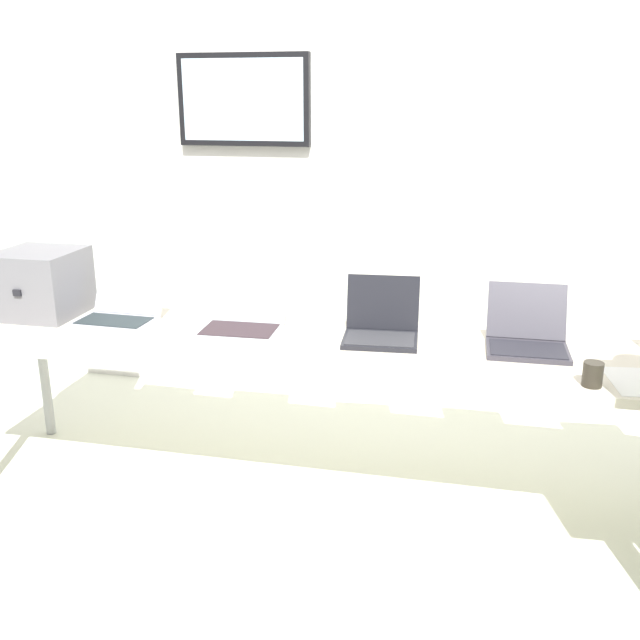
% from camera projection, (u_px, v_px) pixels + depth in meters
% --- Properties ---
extents(ground, '(8.00, 8.00, 0.04)m').
position_uv_depth(ground, '(332.00, 495.00, 3.32)').
color(ground, beige).
extents(back_wall, '(8.00, 0.11, 2.47)m').
position_uv_depth(back_wall, '(371.00, 192.00, 3.99)').
color(back_wall, silver).
rests_on(back_wall, ground).
extents(workbench, '(3.43, 0.70, 0.73)m').
position_uv_depth(workbench, '(332.00, 353.00, 3.11)').
color(workbench, beige).
rests_on(workbench, ground).
extents(equipment_box, '(0.37, 0.38, 0.32)m').
position_uv_depth(equipment_box, '(41.00, 283.00, 3.47)').
color(equipment_box, slate).
rests_on(equipment_box, workbench).
extents(laptop_station_0, '(0.36, 0.34, 0.22)m').
position_uv_depth(laptop_station_0, '(121.00, 310.00, 3.40)').
color(laptop_station_0, '#AEB1BC').
rests_on(laptop_station_0, workbench).
extents(laptop_station_1, '(0.37, 0.35, 0.27)m').
position_uv_depth(laptop_station_1, '(244.00, 316.00, 3.28)').
color(laptop_station_1, '#AAB5B9').
rests_on(laptop_station_1, workbench).
extents(laptop_station_2, '(0.35, 0.33, 0.26)m').
position_uv_depth(laptop_station_2, '(381.00, 325.00, 3.15)').
color(laptop_station_2, black).
rests_on(laptop_station_2, workbench).
extents(laptop_station_3, '(0.34, 0.38, 0.24)m').
position_uv_depth(laptop_station_3, '(527.00, 335.00, 3.03)').
color(laptop_station_3, '#36343D').
rests_on(laptop_station_3, workbench).
extents(coffee_mug, '(0.07, 0.07, 0.09)m').
position_uv_depth(coffee_mug, '(593.00, 374.00, 2.63)').
color(coffee_mug, '#302B22').
rests_on(coffee_mug, workbench).
extents(paper_sheet, '(0.24, 0.32, 0.00)m').
position_uv_depth(paper_sheet, '(639.00, 382.00, 2.68)').
color(paper_sheet, white).
rests_on(paper_sheet, workbench).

